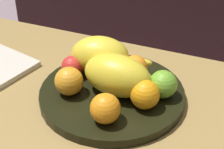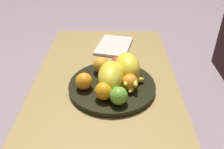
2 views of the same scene
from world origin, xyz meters
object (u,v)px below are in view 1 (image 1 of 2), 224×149
at_px(orange_front, 135,68).
at_px(orange_right, 105,108).
at_px(fruit_bowl, 112,94).
at_px(melon_large_front, 117,75).
at_px(orange_back, 69,81).
at_px(apple_front, 163,84).
at_px(banana_bunch, 125,67).
at_px(apple_left, 72,67).
at_px(orange_left, 144,95).
at_px(coffee_table, 92,112).
at_px(melon_smaller_beside, 100,55).

height_order(orange_front, orange_right, orange_right).
height_order(fruit_bowl, orange_right, orange_right).
bearing_deg(melon_large_front, orange_back, -156.96).
distance_m(fruit_bowl, melon_large_front, 0.07).
bearing_deg(apple_front, banana_bunch, 157.38).
distance_m(orange_front, apple_left, 0.17).
relative_size(fruit_bowl, apple_left, 6.24).
bearing_deg(orange_front, melon_large_front, -103.49).
xyz_separation_m(orange_left, orange_back, (-0.20, -0.02, 0.00)).
xyz_separation_m(fruit_bowl, apple_left, (-0.13, 0.02, 0.04)).
xyz_separation_m(coffee_table, banana_bunch, (0.05, 0.11, 0.09)).
relative_size(melon_smaller_beside, orange_right, 2.22).
height_order(fruit_bowl, melon_large_front, melon_large_front).
height_order(orange_left, orange_back, same).
relative_size(orange_front, banana_bunch, 0.43).
bearing_deg(orange_right, banana_bunch, 97.39).
height_order(orange_right, apple_left, orange_right).
relative_size(melon_large_front, orange_front, 2.56).
distance_m(fruit_bowl, orange_right, 0.13).
bearing_deg(melon_large_front, orange_front, 76.51).
bearing_deg(orange_left, fruit_bowl, 159.98).
relative_size(orange_front, orange_back, 0.94).
distance_m(coffee_table, melon_smaller_beside, 0.16).
bearing_deg(melon_large_front, apple_front, 16.07).
height_order(orange_front, apple_left, orange_front).
bearing_deg(orange_back, orange_front, 44.04).
distance_m(orange_front, orange_left, 0.13).
height_order(melon_smaller_beside, banana_bunch, melon_smaller_beside).
bearing_deg(orange_left, banana_bunch, 129.05).
xyz_separation_m(orange_front, orange_back, (-0.13, -0.13, 0.00)).
bearing_deg(melon_large_front, fruit_bowl, 163.79).
distance_m(orange_right, banana_bunch, 0.20).
bearing_deg(banana_bunch, melon_smaller_beside, -173.33).
distance_m(melon_large_front, apple_front, 0.12).
distance_m(coffee_table, fruit_bowl, 0.08).
relative_size(melon_smaller_beside, orange_front, 2.31).
bearing_deg(orange_right, melon_smaller_beside, 117.37).
bearing_deg(apple_front, apple_left, -178.39).
distance_m(melon_large_front, orange_left, 0.09).
bearing_deg(apple_left, melon_large_front, -9.94).
bearing_deg(fruit_bowl, orange_left, -20.02).
relative_size(fruit_bowl, orange_back, 5.16).
height_order(orange_back, apple_front, orange_back).
height_order(melon_large_front, banana_bunch, melon_large_front).
bearing_deg(coffee_table, fruit_bowl, 35.25).
xyz_separation_m(fruit_bowl, banana_bunch, (0.01, 0.08, 0.04)).
xyz_separation_m(orange_back, apple_left, (-0.03, 0.07, -0.01)).
relative_size(fruit_bowl, melon_large_front, 2.14).
distance_m(melon_smaller_beside, apple_left, 0.08).
bearing_deg(orange_front, orange_right, -90.97).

